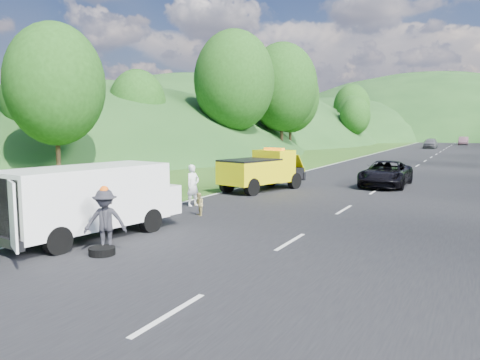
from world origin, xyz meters
The scene contains 15 objects.
ground centered at (0.00, 0.00, 0.00)m, with size 320.00×320.00×0.00m, color #38661E.
road_surface centered at (3.00, 40.00, 0.01)m, with size 14.00×200.00×0.02m, color black.
tree_line_left centered at (-19.00, 60.00, 0.00)m, with size 14.00×140.00×14.00m, color #255B1B, non-canonical shape.
hills_backdrop centered at (6.50, 134.70, 0.00)m, with size 201.00×288.60×44.00m, color #2D5B23, non-canonical shape.
tow_truck centered at (-2.38, 7.73, 1.09)m, with size 3.18×5.52×2.24m.
white_van centered at (-2.62, -4.24, 1.25)m, with size 3.63×6.54×2.21m.
woman centered at (-2.98, 1.96, 0.00)m, with size 0.64×0.47×1.77m, color silver.
child centered at (-1.55, 0.17, 0.00)m, with size 0.43×0.34×0.88m, color tan.
worker centered at (-0.97, -5.39, 0.00)m, with size 1.12×0.64×1.73m, color black.
suitcase centered at (-5.18, 1.18, 0.30)m, with size 0.37×0.21×0.60m, color #616048.
spare_tire centered at (-0.93, -5.59, 0.00)m, with size 0.70×0.70×0.20m, color black.
passing_suv centered at (3.12, 12.44, 0.00)m, with size 2.38×5.16×1.43m, color black.
dist_car_a centered at (0.82, 62.14, 0.00)m, with size 1.86×4.61×1.57m, color #535358.
dist_car_b centered at (4.78, 78.99, 0.00)m, with size 1.55×4.44×1.46m, color #654351.
dist_car_c centered at (1.97, 94.02, 0.00)m, with size 2.13×5.24×1.52m, color #A66253.
Camera 1 is at (7.88, -14.63, 3.42)m, focal length 35.00 mm.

